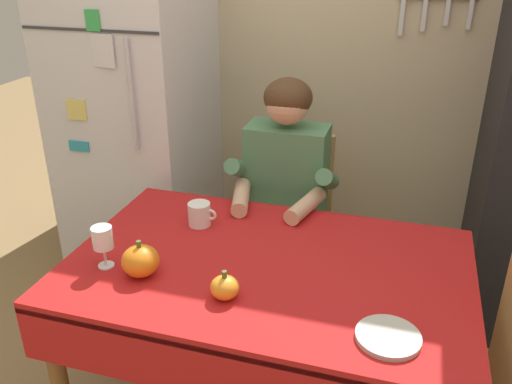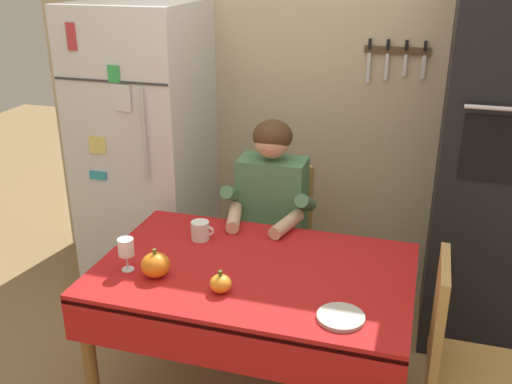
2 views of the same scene
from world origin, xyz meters
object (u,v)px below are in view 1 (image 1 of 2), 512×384
at_px(coffee_mug, 200,214).
at_px(wine_glass, 103,239).
at_px(refrigerator, 138,123).
at_px(seated_person, 283,193).
at_px(chair_behind_person, 291,219).
at_px(dining_table, 266,286).
at_px(serving_tray, 388,337).
at_px(pumpkin_large, 225,287).
at_px(pumpkin_medium, 141,261).

height_order(coffee_mug, wine_glass, wine_glass).
height_order(refrigerator, seated_person, refrigerator).
relative_size(refrigerator, chair_behind_person, 1.94).
distance_m(seated_person, wine_glass, 0.89).
height_order(chair_behind_person, seated_person, seated_person).
height_order(seated_person, wine_glass, seated_person).
bearing_deg(dining_table, serving_tray, -31.28).
distance_m(pumpkin_large, pumpkin_medium, 0.32).
xyz_separation_m(refrigerator, coffee_mug, (0.62, -0.67, -0.11)).
bearing_deg(pumpkin_medium, pumpkin_large, -7.34).
xyz_separation_m(chair_behind_person, serving_tray, (0.53, -1.06, 0.24)).
bearing_deg(seated_person, wine_glass, -119.82).
xyz_separation_m(seated_person, pumpkin_large, (0.02, -0.81, 0.04)).
distance_m(wine_glass, serving_tray, 0.98).
relative_size(pumpkin_large, pumpkin_medium, 0.75).
xyz_separation_m(chair_behind_person, pumpkin_large, (0.02, -1.00, 0.27)).
bearing_deg(serving_tray, seated_person, 121.27).
distance_m(chair_behind_person, coffee_mug, 0.68).
bearing_deg(refrigerator, dining_table, -42.91).
xyz_separation_m(seated_person, coffee_mug, (-0.24, -0.39, 0.05)).
height_order(dining_table, seated_person, seated_person).
distance_m(refrigerator, chair_behind_person, 0.95).
distance_m(seated_person, pumpkin_medium, 0.83).
bearing_deg(coffee_mug, pumpkin_large, -58.80).
height_order(refrigerator, serving_tray, refrigerator).
bearing_deg(pumpkin_large, wine_glass, 173.70).
height_order(seated_person, pumpkin_medium, seated_person).
height_order(dining_table, chair_behind_person, chair_behind_person).
relative_size(refrigerator, wine_glass, 11.74).
bearing_deg(refrigerator, chair_behind_person, -6.03).
distance_m(pumpkin_large, serving_tray, 0.51).
relative_size(coffee_mug, pumpkin_medium, 0.89).
distance_m(chair_behind_person, pumpkin_large, 1.04).
relative_size(dining_table, coffee_mug, 12.02).
xyz_separation_m(pumpkin_medium, serving_tray, (0.82, -0.09, -0.05)).
bearing_deg(pumpkin_large, dining_table, 70.32).
bearing_deg(seated_person, dining_table, -81.23).
relative_size(pumpkin_large, serving_tray, 0.53).
xyz_separation_m(refrigerator, chair_behind_person, (0.86, -0.09, -0.39)).
xyz_separation_m(chair_behind_person, coffee_mug, (-0.24, -0.58, 0.28)).
xyz_separation_m(coffee_mug, pumpkin_medium, (-0.05, -0.39, 0.01)).
distance_m(chair_behind_person, wine_glass, 1.10).
bearing_deg(pumpkin_large, chair_behind_person, 91.03).
bearing_deg(chair_behind_person, seated_person, -90.00).
height_order(dining_table, pumpkin_large, pumpkin_large).
bearing_deg(pumpkin_medium, dining_table, 23.61).
bearing_deg(dining_table, pumpkin_medium, -156.39).
height_order(refrigerator, coffee_mug, refrigerator).
relative_size(seated_person, coffee_mug, 10.69).
height_order(coffee_mug, serving_tray, coffee_mug).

